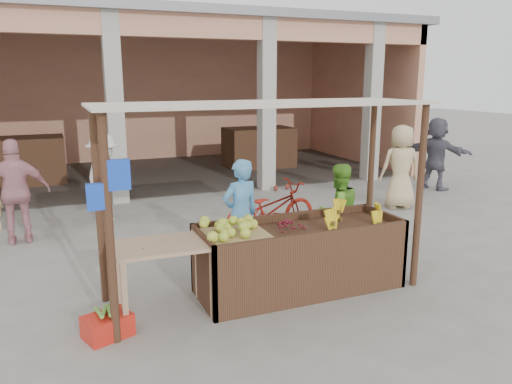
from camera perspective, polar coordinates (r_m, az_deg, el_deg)
name	(u,v)px	position (r m, az deg, el deg)	size (l,w,h in m)	color
ground	(264,295)	(6.39, 0.88, -11.71)	(60.00, 60.00, 0.00)	slate
market_building	(138,76)	(14.45, -13.38, 12.74)	(14.40, 6.40, 4.20)	tan
fruit_stall	(300,260)	(6.43, 5.02, -7.72)	(2.60, 0.95, 0.80)	#4E301F
stall_awning	(261,138)	(5.90, 0.58, 6.25)	(4.09, 1.35, 2.39)	#4E301F
banana_heap	(356,215)	(6.68, 11.36, -2.56)	(1.18, 0.64, 0.21)	yellow
melon_tray	(232,230)	(5.92, -2.72, -4.42)	(0.82, 0.71, 0.21)	tan
berry_heap	(287,224)	(6.26, 3.61, -3.71)	(0.46, 0.37, 0.15)	maroon
side_table	(163,256)	(5.72, -10.56, -7.18)	(1.08, 0.74, 0.86)	tan
papaya_pile	(162,236)	(5.64, -10.66, -4.94)	(0.66, 0.37, 0.19)	#579230
red_crate	(108,326)	(5.64, -16.59, -14.46)	(0.47, 0.34, 0.24)	red
plantain_bundle	(107,312)	(5.57, -16.69, -13.02)	(0.35, 0.25, 0.07)	#5F9736
produce_sacks	(282,179)	(12.04, 2.94, 1.51)	(0.74, 0.46, 0.56)	maroon
vendor_blue	(241,211)	(7.00, -1.78, -2.16)	(0.63, 0.46, 1.68)	#55A8E4
vendor_green	(338,209)	(7.50, 9.37, -1.96)	(0.73, 0.42, 1.52)	#64B42F
motorcycle	(271,209)	(8.51, 1.69, -1.91)	(1.86, 0.64, 0.97)	maroon
shopper_a	(104,175)	(9.66, -16.94, 1.88)	(1.16, 0.58, 1.81)	silver
shopper_b	(16,188)	(8.93, -25.71, 0.37)	(1.08, 0.57, 1.84)	#C6828B
shopper_c	(401,162)	(10.71, 16.23, 3.27)	(0.93, 0.60, 1.92)	tan
shopper_d	(436,152)	(12.83, 19.93, 4.36)	(1.70, 0.70, 1.84)	#565361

